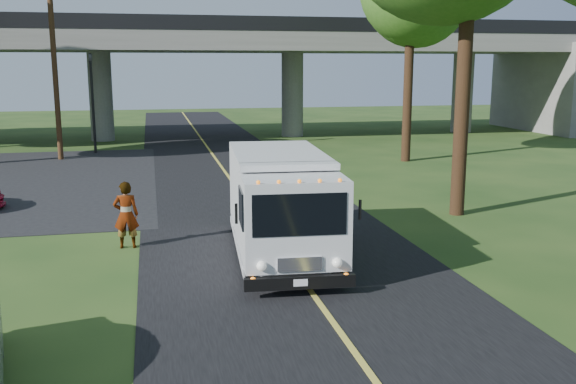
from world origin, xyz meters
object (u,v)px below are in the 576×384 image
object	(u,v)px
traffic_signal	(92,92)
utility_pole	(55,65)
step_van	(281,202)
pedestrian	(126,215)

from	to	relation	value
traffic_signal	utility_pole	bearing A→B (deg)	-126.87
traffic_signal	step_van	distance (m)	21.18
utility_pole	pedestrian	size ratio (longest dim) A/B	5.21
step_van	pedestrian	bearing A→B (deg)	161.03
step_van	pedestrian	xyz separation A→B (m)	(-3.71, 1.57, -0.51)
traffic_signal	utility_pole	world-z (taller)	utility_pole
utility_pole	pedestrian	xyz separation A→B (m)	(3.70, -16.68, -3.73)
utility_pole	pedestrian	world-z (taller)	utility_pole
traffic_signal	step_van	world-z (taller)	traffic_signal
utility_pole	step_van	size ratio (longest dim) A/B	1.46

